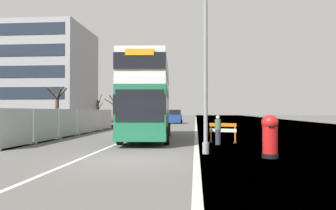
{
  "coord_description": "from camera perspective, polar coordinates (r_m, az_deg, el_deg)",
  "views": [
    {
      "loc": [
        2.62,
        -12.13,
        1.85
      ],
      "look_at": [
        1.07,
        5.86,
        2.2
      ],
      "focal_mm": 34.57,
      "sensor_mm": 36.0,
      "label": 1
    }
  ],
  "objects": [
    {
      "name": "backdrop_office_block",
      "position": [
        59.55,
        -26.1,
        4.63
      ],
      "size": [
        25.73,
        13.35,
        15.35
      ],
      "color": "#9EA0A3",
      "rests_on": "ground"
    },
    {
      "name": "lamppost_foreground",
      "position": [
        14.31,
        6.63,
        8.73
      ],
      "size": [
        0.29,
        0.7,
        9.07
      ],
      "color": "gray",
      "rests_on": "ground"
    },
    {
      "name": "car_oncoming_near",
      "position": [
        41.42,
        -4.11,
        -2.21
      ],
      "size": [
        1.95,
        4.1,
        2.22
      ],
      "color": "maroon",
      "rests_on": "ground"
    },
    {
      "name": "bare_tree_far_verge_near",
      "position": [
        38.08,
        -18.93,
        -0.06
      ],
      "size": [
        2.3,
        2.6,
        4.59
      ],
      "color": "#4C3D2D",
      "rests_on": "ground"
    },
    {
      "name": "ground",
      "position": [
        12.58,
        -4.47,
        -9.79
      ],
      "size": [
        140.0,
        280.0,
        0.1
      ],
      "color": "#565451"
    },
    {
      "name": "pedestrian_at_kerb",
      "position": [
        18.09,
        8.79,
        -4.39
      ],
      "size": [
        0.34,
        0.34,
        1.62
      ],
      "color": "#2D3342",
      "rests_on": "ground"
    },
    {
      "name": "car_receding_far",
      "position": [
        58.82,
        -1.34,
        -1.87
      ],
      "size": [
        1.97,
        3.92,
        2.29
      ],
      "color": "silver",
      "rests_on": "ground"
    },
    {
      "name": "bare_tree_far_verge_far",
      "position": [
        59.27,
        -12.26,
        -0.6
      ],
      "size": [
        2.23,
        2.74,
        4.94
      ],
      "color": "#4C3D2D",
      "rests_on": "ground"
    },
    {
      "name": "bare_tree_far_verge_mid",
      "position": [
        53.7,
        -9.49,
        -0.56
      ],
      "size": [
        2.34,
        2.38,
        4.54
      ],
      "color": "#4C3D2D",
      "rests_on": "ground"
    },
    {
      "name": "double_decker_bus",
      "position": [
        21.21,
        -3.56,
        1.24
      ],
      "size": [
        3.38,
        10.79,
        5.12
      ],
      "color": "#1E6B47",
      "rests_on": "ground"
    },
    {
      "name": "construction_site_fence",
      "position": [
        26.12,
        -15.76,
        -2.97
      ],
      "size": [
        0.44,
        20.6,
        2.05
      ],
      "color": "#A8AAAD",
      "rests_on": "ground"
    },
    {
      "name": "car_receding_mid",
      "position": [
        49.12,
        1.29,
        -2.13
      ],
      "size": [
        2.05,
        4.16,
        2.08
      ],
      "color": "navy",
      "rests_on": "ground"
    },
    {
      "name": "red_pillar_postbox",
      "position": [
        13.46,
        17.54,
        -4.93
      ],
      "size": [
        0.66,
        0.66,
        1.72
      ],
      "color": "black",
      "rests_on": "ground"
    },
    {
      "name": "roadworks_barrier",
      "position": [
        19.27,
        9.64,
        -4.46
      ],
      "size": [
        1.64,
        0.87,
        1.15
      ],
      "color": "orange",
      "rests_on": "ground"
    }
  ]
}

